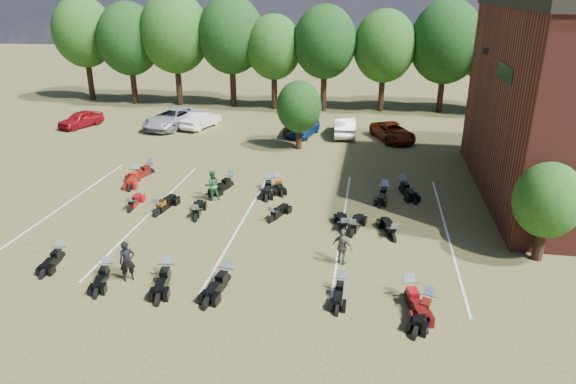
% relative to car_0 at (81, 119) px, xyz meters
% --- Properties ---
extents(ground, '(160.00, 160.00, 0.00)m').
position_rel_car_0_xyz_m(ground, '(20.96, -18.78, -0.67)').
color(ground, brown).
rests_on(ground, ground).
extents(car_0, '(2.88, 4.24, 1.34)m').
position_rel_car_0_xyz_m(car_0, '(0.00, 0.00, 0.00)').
color(car_0, maroon).
rests_on(car_0, ground).
extents(car_1, '(2.56, 4.41, 1.38)m').
position_rel_car_0_xyz_m(car_1, '(10.06, 1.36, 0.02)').
color(car_1, silver).
rests_on(car_1, ground).
extents(car_2, '(3.88, 6.25, 1.61)m').
position_rel_car_0_xyz_m(car_2, '(7.62, 1.01, 0.14)').
color(car_2, '#989BA1').
rests_on(car_2, ground).
extents(car_3, '(1.86, 4.55, 1.32)m').
position_rel_car_0_xyz_m(car_3, '(18.25, 0.91, -0.01)').
color(car_3, black).
rests_on(car_3, ground).
extents(car_4, '(2.41, 4.17, 1.33)m').
position_rel_car_0_xyz_m(car_4, '(18.87, 0.35, -0.00)').
color(car_4, navy).
rests_on(car_4, ground).
extents(car_5, '(1.97, 4.70, 1.51)m').
position_rel_car_0_xyz_m(car_5, '(22.01, 0.89, 0.08)').
color(car_5, beige).
rests_on(car_5, ground).
extents(car_6, '(3.85, 5.16, 1.30)m').
position_rel_car_0_xyz_m(car_6, '(25.74, 0.15, -0.02)').
color(car_6, '#4E1204').
rests_on(car_6, ground).
extents(car_7, '(3.60, 5.84, 1.58)m').
position_rel_car_0_xyz_m(car_7, '(34.22, 0.95, 0.12)').
color(car_7, '#333438').
rests_on(car_7, ground).
extents(person_black, '(0.74, 0.68, 1.69)m').
position_rel_car_0_xyz_m(person_black, '(14.84, -22.25, 0.17)').
color(person_black, black).
rests_on(person_black, ground).
extents(person_green, '(1.04, 0.96, 1.73)m').
position_rel_car_0_xyz_m(person_green, '(15.66, -13.63, 0.19)').
color(person_green, '#246034').
rests_on(person_green, ground).
extents(person_grey, '(1.02, 0.80, 1.61)m').
position_rel_car_0_xyz_m(person_grey, '(23.18, -19.56, 0.13)').
color(person_grey, '#545148').
rests_on(person_grey, ground).
extents(motorcycle_0, '(0.88, 2.14, 1.16)m').
position_rel_car_0_xyz_m(motorcycle_0, '(11.13, -21.08, -0.67)').
color(motorcycle_0, black).
rests_on(motorcycle_0, ground).
extents(motorcycle_1, '(1.10, 2.15, 1.15)m').
position_rel_car_0_xyz_m(motorcycle_1, '(13.79, -22.10, -0.67)').
color(motorcycle_1, black).
rests_on(motorcycle_1, ground).
extents(motorcycle_2, '(1.17, 2.48, 1.33)m').
position_rel_car_0_xyz_m(motorcycle_2, '(16.31, -21.88, -0.67)').
color(motorcycle_2, black).
rests_on(motorcycle_2, ground).
extents(motorcycle_3, '(1.10, 2.48, 1.34)m').
position_rel_car_0_xyz_m(motorcycle_3, '(18.73, -21.81, -0.67)').
color(motorcycle_3, black).
rests_on(motorcycle_3, ground).
extents(motorcycle_4, '(0.66, 2.03, 1.13)m').
position_rel_car_0_xyz_m(motorcycle_4, '(23.25, -21.68, -0.67)').
color(motorcycle_4, black).
rests_on(motorcycle_4, ground).
extents(motorcycle_5, '(1.39, 2.42, 1.29)m').
position_rel_car_0_xyz_m(motorcycle_5, '(26.44, -22.44, -0.67)').
color(motorcycle_5, black).
rests_on(motorcycle_5, ground).
extents(motorcycle_6, '(1.34, 2.65, 1.41)m').
position_rel_car_0_xyz_m(motorcycle_6, '(25.84, -21.81, -0.67)').
color(motorcycle_6, '#400909').
rests_on(motorcycle_6, ground).
extents(motorcycle_7, '(0.88, 2.15, 1.17)m').
position_rel_car_0_xyz_m(motorcycle_7, '(11.86, -15.81, -0.67)').
color(motorcycle_7, maroon).
rests_on(motorcycle_7, ground).
extents(motorcycle_8, '(1.10, 2.54, 1.37)m').
position_rel_car_0_xyz_m(motorcycle_8, '(13.47, -16.08, -0.67)').
color(motorcycle_8, black).
rests_on(motorcycle_8, ground).
extents(motorcycle_9, '(1.09, 2.34, 1.25)m').
position_rel_car_0_xyz_m(motorcycle_9, '(15.62, -16.33, -0.67)').
color(motorcycle_9, black).
rests_on(motorcycle_9, ground).
extents(motorcycle_10, '(1.35, 2.22, 1.18)m').
position_rel_car_0_xyz_m(motorcycle_10, '(19.43, -15.88, -0.67)').
color(motorcycle_10, black).
rests_on(motorcycle_10, ground).
extents(motorcycle_11, '(1.17, 2.36, 1.26)m').
position_rel_car_0_xyz_m(motorcycle_11, '(23.49, -16.79, -0.67)').
color(motorcycle_11, black).
rests_on(motorcycle_11, ground).
extents(motorcycle_12, '(1.08, 2.21, 1.18)m').
position_rel_car_0_xyz_m(motorcycle_12, '(23.07, -16.61, -0.67)').
color(motorcycle_12, black).
rests_on(motorcycle_12, ground).
extents(motorcycle_13, '(1.32, 2.37, 1.26)m').
position_rel_car_0_xyz_m(motorcycle_13, '(25.39, -16.94, -0.67)').
color(motorcycle_13, black).
rests_on(motorcycle_13, ground).
extents(motorcycle_14, '(1.52, 2.61, 1.39)m').
position_rel_car_0_xyz_m(motorcycle_14, '(10.50, -10.16, -0.67)').
color(motorcycle_14, '#4C0F0A').
rests_on(motorcycle_14, ground).
extents(motorcycle_15, '(1.30, 2.57, 1.37)m').
position_rel_car_0_xyz_m(motorcycle_15, '(10.11, -11.33, -0.67)').
color(motorcycle_15, maroon).
rests_on(motorcycle_15, ground).
extents(motorcycle_16, '(1.44, 2.50, 1.33)m').
position_rel_car_0_xyz_m(motorcycle_16, '(16.06, -11.52, -0.67)').
color(motorcycle_16, black).
rests_on(motorcycle_16, ground).
extents(motorcycle_17, '(1.34, 2.22, 1.18)m').
position_rel_car_0_xyz_m(motorcycle_17, '(18.81, -11.03, -0.67)').
color(motorcycle_17, black).
rests_on(motorcycle_17, ground).
extents(motorcycle_18, '(1.07, 2.49, 1.35)m').
position_rel_car_0_xyz_m(motorcycle_18, '(18.40, -11.52, -0.67)').
color(motorcycle_18, black).
rests_on(motorcycle_18, ground).
extents(motorcycle_19, '(1.04, 2.33, 1.26)m').
position_rel_car_0_xyz_m(motorcycle_19, '(25.02, -11.50, -0.67)').
color(motorcycle_19, black).
rests_on(motorcycle_19, ground).
extents(motorcycle_20, '(1.53, 2.57, 1.36)m').
position_rel_car_0_xyz_m(motorcycle_20, '(26.04, -10.62, -0.67)').
color(motorcycle_20, black).
rests_on(motorcycle_20, ground).
extents(tree_line, '(56.00, 6.00, 9.79)m').
position_rel_car_0_xyz_m(tree_line, '(19.96, 10.22, 5.64)').
color(tree_line, black).
rests_on(tree_line, ground).
extents(young_tree_near_building, '(2.80, 2.80, 4.16)m').
position_rel_car_0_xyz_m(young_tree_near_building, '(31.46, -17.78, 2.08)').
color(young_tree_near_building, black).
rests_on(young_tree_near_building, ground).
extents(young_tree_midfield, '(3.20, 3.20, 4.70)m').
position_rel_car_0_xyz_m(young_tree_midfield, '(18.96, -3.28, 2.42)').
color(young_tree_midfield, black).
rests_on(young_tree_midfield, ground).
extents(parking_lines, '(20.10, 14.00, 0.01)m').
position_rel_car_0_xyz_m(parking_lines, '(17.96, -15.78, -0.66)').
color(parking_lines, silver).
rests_on(parking_lines, ground).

